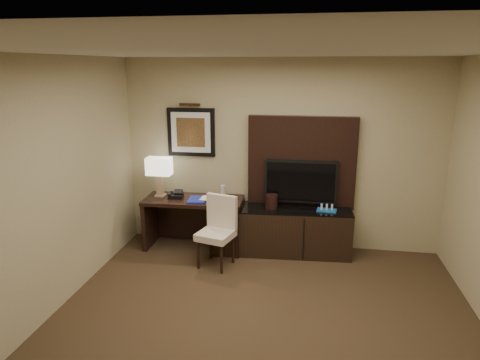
% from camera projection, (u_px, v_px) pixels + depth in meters
% --- Properties ---
extents(floor, '(4.50, 5.00, 0.01)m').
position_uv_depth(floor, '(258.00, 348.00, 4.05)').
color(floor, '#362718').
rests_on(floor, ground).
extents(ceiling, '(4.50, 5.00, 0.01)m').
position_uv_depth(ceiling, '(261.00, 51.00, 3.35)').
color(ceiling, silver).
rests_on(ceiling, wall_back).
extents(wall_back, '(4.50, 0.01, 2.70)m').
position_uv_depth(wall_back, '(281.00, 155.00, 6.08)').
color(wall_back, tan).
rests_on(wall_back, floor).
extents(wall_left, '(0.01, 5.00, 2.70)m').
position_uv_depth(wall_left, '(24.00, 200.00, 4.06)').
color(wall_left, tan).
rests_on(wall_left, floor).
extents(desk, '(1.42, 0.64, 0.75)m').
position_uv_depth(desk, '(194.00, 223.00, 6.19)').
color(desk, black).
rests_on(desk, floor).
extents(credenza, '(1.95, 0.65, 0.66)m').
position_uv_depth(credenza, '(281.00, 230.00, 6.05)').
color(credenza, black).
rests_on(credenza, floor).
extents(tv_wall_panel, '(1.50, 0.12, 1.30)m').
position_uv_depth(tv_wall_panel, '(302.00, 162.00, 6.00)').
color(tv_wall_panel, black).
rests_on(tv_wall_panel, wall_back).
extents(tv, '(1.00, 0.08, 0.60)m').
position_uv_depth(tv, '(301.00, 181.00, 5.97)').
color(tv, black).
rests_on(tv, tv_wall_panel).
extents(artwork, '(0.70, 0.04, 0.70)m').
position_uv_depth(artwork, '(191.00, 132.00, 6.19)').
color(artwork, black).
rests_on(artwork, wall_back).
extents(picture_light, '(0.04, 0.04, 0.30)m').
position_uv_depth(picture_light, '(190.00, 105.00, 6.05)').
color(picture_light, '#432415').
rests_on(picture_light, wall_back).
extents(desk_chair, '(0.54, 0.59, 0.89)m').
position_uv_depth(desk_chair, '(216.00, 234.00, 5.60)').
color(desk_chair, beige).
rests_on(desk_chair, floor).
extents(table_lamp, '(0.36, 0.21, 0.58)m').
position_uv_depth(table_lamp, '(160.00, 177.00, 6.14)').
color(table_lamp, tan).
rests_on(table_lamp, desk).
extents(desk_phone, '(0.22, 0.20, 0.10)m').
position_uv_depth(desk_phone, '(176.00, 194.00, 6.12)').
color(desk_phone, black).
rests_on(desk_phone, desk).
extents(blue_folder, '(0.28, 0.35, 0.02)m').
position_uv_depth(blue_folder, '(197.00, 200.00, 6.02)').
color(blue_folder, '#172396').
rests_on(blue_folder, desk).
extents(book, '(0.17, 0.03, 0.23)m').
position_uv_depth(book, '(201.00, 191.00, 6.05)').
color(book, beige).
rests_on(book, desk).
extents(water_bottle, '(0.08, 0.08, 0.19)m').
position_uv_depth(water_bottle, '(223.00, 192.00, 6.08)').
color(water_bottle, silver).
rests_on(water_bottle, desk).
extents(ice_bucket, '(0.22, 0.22, 0.19)m').
position_uv_depth(ice_bucket, '(271.00, 201.00, 5.93)').
color(ice_bucket, black).
rests_on(ice_bucket, credenza).
extents(minibar_tray, '(0.28, 0.19, 0.09)m').
position_uv_depth(minibar_tray, '(327.00, 208.00, 5.82)').
color(minibar_tray, blue).
rests_on(minibar_tray, credenza).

